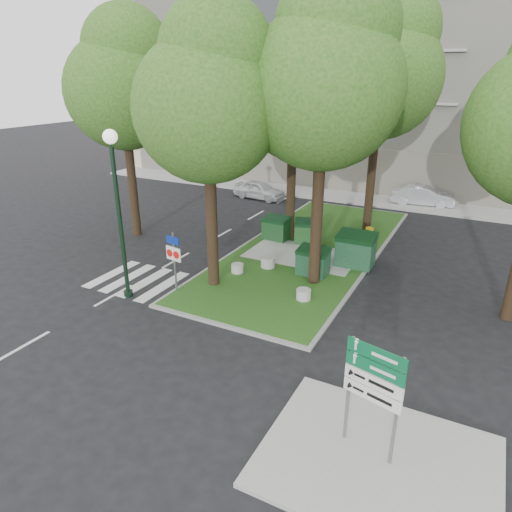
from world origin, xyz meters
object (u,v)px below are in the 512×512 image
Objects in this scene: tree_median_mid at (296,96)px; dumpster_c at (313,261)px; litter_bin at (369,234)px; dumpster_a at (276,228)px; bollard_left at (237,268)px; tree_median_far at (384,65)px; tree_street_left at (124,80)px; dumpster_b at (308,232)px; tree_median_near_right at (327,73)px; dumpster_d at (356,250)px; tree_median_near_left at (210,94)px; traffic_sign_pole at (174,255)px; bollard_mid at (268,262)px; directional_sign at (374,384)px; car_white at (259,190)px; street_lamp at (117,197)px; bollard_right at (304,294)px; car_silver at (423,196)px.

tree_median_mid is 7.84m from dumpster_c.
tree_median_mid reaches higher than litter_bin.
dumpster_a is 2.01× the size of litter_bin.
bollard_left is 7.59m from litter_bin.
dumpster_c is at bearing -94.91° from tree_median_far.
tree_street_left reaches higher than bollard_left.
dumpster_b is at bearing -147.13° from litter_bin.
dumpster_d is (0.91, 2.35, -7.14)m from tree_median_near_right.
tree_median_far is 9.11m from dumpster_d.
tree_median_near_left is at bearing -123.33° from dumpster_b.
bollard_left is 3.12m from traffic_sign_pole.
tree_median_far is 18.98× the size of bollard_mid.
tree_median_far is 4.43× the size of directional_sign.
tree_median_mid is 15.15m from directional_sign.
dumpster_a is at bearing 160.95° from dumpster_d.
car_white is (-6.20, 6.93, -0.07)m from dumpster_b.
tree_median_mid is 2.77× the size of car_white.
dumpster_a is 0.55× the size of traffic_sign_pole.
tree_median_far is 14.07m from street_lamp.
traffic_sign_pole is at bearing 37.06° from street_lamp.
litter_bin is 0.19× the size of car_white.
tree_median_near_right is 8.79× the size of dumpster_c.
car_silver is at bearing 83.47° from bollard_right.
directional_sign reaches higher than dumpster_a.
tree_median_near_right reaches higher than bollard_mid.
litter_bin is at bearing 79.61° from dumpster_c.
litter_bin is 8.61m from car_silver.
tree_street_left is 12.30m from dumpster_c.
dumpster_c is at bearing 4.96° from bollard_mid.
bollard_mid is at bearing 142.63° from directional_sign.
tree_median_far is 7.31× the size of dumpster_d.
tree_median_near_left reaches higher than car_white.
bollard_mid is at bearing 169.53° from tree_median_near_right.
tree_median_near_left reaches higher than directional_sign.
dumpster_c reaches higher than car_silver.
dumpster_b is 2.23× the size of litter_bin.
tree_median_mid is at bearing -135.68° from car_white.
directional_sign is 0.69× the size of car_silver.
dumpster_a is at bearing 109.39° from bollard_mid.
tree_street_left reaches higher than car_white.
dumpster_d reaches higher than dumpster_b.
car_silver is at bearing -66.19° from car_white.
tree_median_near_left is at bearing -175.12° from bollard_right.
street_lamp is at bearing 175.33° from directional_sign.
bollard_left is at bearing -93.15° from tree_median_mid.
car_white is (-8.31, 12.72, 0.30)m from bollard_right.
bollard_left is at bearing 52.77° from street_lamp.
street_lamp is at bearing -127.63° from bollard_mid.
dumpster_a is at bearing 93.85° from bollard_left.
street_lamp reaches higher than bollard_right.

